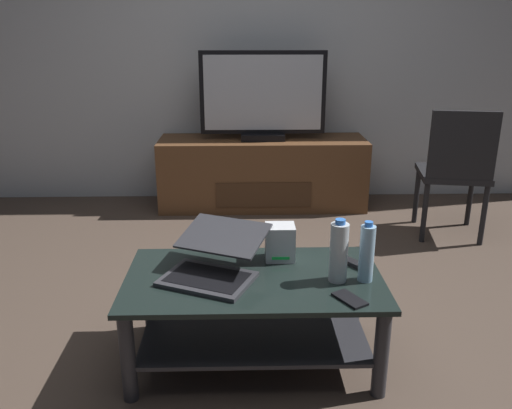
{
  "coord_description": "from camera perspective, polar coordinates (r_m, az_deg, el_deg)",
  "views": [
    {
      "loc": [
        -0.08,
        -2.22,
        1.41
      ],
      "look_at": [
        -0.01,
        0.27,
        0.55
      ],
      "focal_mm": 36.96,
      "sensor_mm": 36.0,
      "label": 1
    }
  ],
  "objects": [
    {
      "name": "cell_phone",
      "position": [
        2.09,
        10.11,
        -10.04
      ],
      "size": [
        0.13,
        0.16,
        0.01
      ],
      "primitive_type": "cube",
      "rotation": [
        0.0,
        0.0,
        0.54
      ],
      "color": "black",
      "rests_on": "coffee_table"
    },
    {
      "name": "water_bottle_far",
      "position": [
        2.2,
        11.9,
        -5.15
      ],
      "size": [
        0.06,
        0.06,
        0.26
      ],
      "color": "#99C6E5",
      "rests_on": "coffee_table"
    },
    {
      "name": "media_cabinet",
      "position": [
        4.27,
        0.7,
        3.47
      ],
      "size": [
        1.64,
        0.5,
        0.55
      ],
      "color": "brown",
      "rests_on": "ground"
    },
    {
      "name": "back_wall",
      "position": [
        4.43,
        -0.47,
        18.74
      ],
      "size": [
        6.4,
        0.12,
        2.8
      ],
      "primitive_type": "cube",
      "color": "silver",
      "rests_on": "ground"
    },
    {
      "name": "router_box",
      "position": [
        2.37,
        2.61,
        -4.1
      ],
      "size": [
        0.13,
        0.12,
        0.16
      ],
      "color": "silver",
      "rests_on": "coffee_table"
    },
    {
      "name": "television",
      "position": [
        4.13,
        0.75,
        11.49
      ],
      "size": [
        0.97,
        0.2,
        0.68
      ],
      "color": "black",
      "rests_on": "media_cabinet"
    },
    {
      "name": "dining_chair",
      "position": [
        3.78,
        20.82,
        3.76
      ],
      "size": [
        0.51,
        0.51,
        0.9
      ],
      "color": "black",
      "rests_on": "ground"
    },
    {
      "name": "laptop",
      "position": [
        2.23,
        -4.57,
        -6.11
      ],
      "size": [
        0.5,
        0.53,
        0.18
      ],
      "color": "#333338",
      "rests_on": "coffee_table"
    },
    {
      "name": "ground_plane",
      "position": [
        2.63,
        0.49,
        -13.49
      ],
      "size": [
        7.68,
        7.68,
        0.0
      ],
      "primitive_type": "plane",
      "color": "#4C3D33"
    },
    {
      "name": "coffee_table",
      "position": [
        2.3,
        -0.24,
        -10.66
      ],
      "size": [
        1.08,
        0.6,
        0.4
      ],
      "color": "black",
      "rests_on": "ground"
    },
    {
      "name": "water_bottle_near",
      "position": [
        2.18,
        8.95,
        -5.1
      ],
      "size": [
        0.08,
        0.08,
        0.27
      ],
      "color": "silver",
      "rests_on": "coffee_table"
    },
    {
      "name": "tv_remote",
      "position": [
        2.38,
        10.25,
        -6.17
      ],
      "size": [
        0.13,
        0.15,
        0.02
      ],
      "primitive_type": "cube",
      "rotation": [
        0.0,
        0.0,
        0.66
      ],
      "color": "black",
      "rests_on": "coffee_table"
    }
  ]
}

